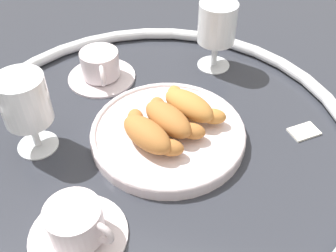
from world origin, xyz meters
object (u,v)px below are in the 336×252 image
Objects in this scene: croissant_small at (169,119)px; croissant_extra at (190,105)px; juice_glass_left at (217,25)px; juice_glass_right at (25,102)px; coffee_cup_far at (77,226)px; sugar_packet at (304,131)px; pastry_plate at (168,133)px; coffee_cup_near at (101,68)px; croissant_large at (147,134)px.

croissant_extra is (0.02, 0.04, 0.00)m from croissant_small.
juice_glass_right is (-0.23, -0.32, -0.00)m from juice_glass_left.
coffee_cup_far is at bearing -100.67° from juice_glass_left.
pastry_plate is at bearing 161.00° from sugar_packet.
croissant_small reaches higher than coffee_cup_near.
croissant_large is 0.23m from coffee_cup_near.
croissant_large is 0.90× the size of coffee_cup_far.
coffee_cup_near is at bearing 83.42° from juice_glass_right.
croissant_large is at bearing 167.38° from sugar_packet.
juice_glass_right is (-0.18, -0.04, 0.05)m from croissant_large.
croissant_large is 1.01× the size of croissant_small.
croissant_large reaches higher than pastry_plate.
coffee_cup_near is at bearing 145.70° from croissant_small.
croissant_small is (0.00, 0.00, 0.03)m from pastry_plate.
coffee_cup_near is at bearing -151.46° from juice_glass_left.
pastry_plate is 2.15× the size of croissant_large.
juice_glass_left is (0.00, 0.19, 0.05)m from croissant_extra.
juice_glass_right is at bearing -125.81° from juice_glass_left.
coffee_cup_far is (-0.04, -0.18, -0.02)m from croissant_large.
coffee_cup_far is (0.12, -0.34, 0.00)m from coffee_cup_near.
pastry_plate is 1.87× the size of juice_glass_left.
coffee_cup_far is at bearing -172.93° from sugar_packet.
croissant_extra is at bearing -90.46° from juice_glass_left.
croissant_large is 2.44× the size of sugar_packet.
juice_glass_left is at bearing 54.19° from juice_glass_right.
coffee_cup_far is 2.72× the size of sugar_packet.
coffee_cup_far is at bearing -70.65° from coffee_cup_near.
juice_glass_right reaches higher than sugar_packet.
juice_glass_left is at bearing 80.13° from croissant_large.
coffee_cup_near is (-0.18, 0.13, 0.01)m from pastry_plate.
sugar_packet is at bearing 11.02° from croissant_extra.
juice_glass_left is (0.03, 0.24, 0.08)m from pastry_plate.
sugar_packet is (0.22, 0.08, -0.04)m from croissant_small.
juice_glass_right is at bearing 161.26° from sugar_packet.
pastry_plate is 0.25m from juice_glass_left.
juice_glass_left is at bearing 79.33° from coffee_cup_far.
coffee_cup_near is at bearing 109.35° from coffee_cup_far.
juice_glass_right reaches higher than coffee_cup_far.
croissant_small is at bearing -34.30° from coffee_cup_near.
pastry_plate is at bearing -118.15° from croissant_extra.
croissant_small is 0.22m from coffee_cup_near.
juice_glass_right reaches higher than croissant_large.
pastry_plate is 2.12× the size of croissant_extra.
juice_glass_right is (-0.14, 0.14, 0.07)m from coffee_cup_far.
sugar_packet is (0.20, 0.04, -0.04)m from croissant_extra.
pastry_plate is 2.17× the size of croissant_small.
croissant_extra reaches higher than coffee_cup_near.
juice_glass_left is (0.02, 0.24, 0.05)m from croissant_small.
coffee_cup_near is 0.25m from juice_glass_left.
coffee_cup_near reaches higher than sugar_packet.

